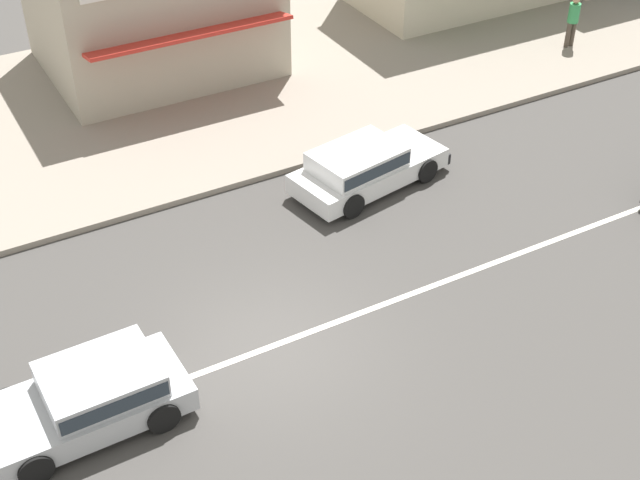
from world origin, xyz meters
TOP-DOWN VIEW (x-y plane):
  - ground_plane at (0.00, 0.00)m, footprint 160.00×160.00m
  - lane_centre_stripe at (0.00, 0.00)m, footprint 50.40×0.14m
  - kerb_strip at (0.00, 10.38)m, footprint 68.00×10.00m
  - hatchback_white_2 at (4.44, 3.95)m, footprint 4.18×2.27m
  - hatchback_silver_3 at (-3.59, -0.14)m, footprint 3.71×1.89m
  - pedestrian_near_clock at (14.03, 7.48)m, footprint 0.34×0.34m

SIDE VIEW (x-z plane):
  - ground_plane at x=0.00m, z-range 0.00..0.00m
  - lane_centre_stripe at x=0.00m, z-range 0.00..0.01m
  - kerb_strip at x=0.00m, z-range 0.00..0.15m
  - hatchback_silver_3 at x=-3.59m, z-range 0.04..1.14m
  - hatchback_white_2 at x=4.44m, z-range 0.04..1.14m
  - pedestrian_near_clock at x=14.03m, z-range 0.28..1.87m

